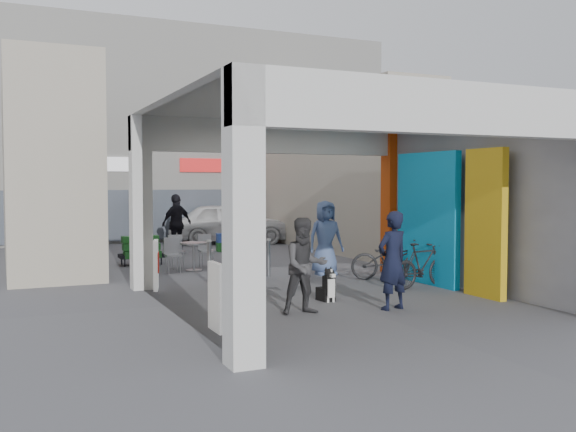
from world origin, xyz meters
name	(u,v)px	position (x,y,z in m)	size (l,w,h in m)	color
ground	(318,294)	(0.00, 0.00, 0.00)	(90.00, 90.00, 0.00)	#535358
arcade_canopy	(365,175)	(0.54, -0.82, 2.30)	(6.40, 6.45, 6.40)	silver
far_building	(156,136)	(0.00, 13.99, 3.99)	(18.00, 4.08, 8.00)	white
plaza_bldg_left	(44,170)	(-4.50, 7.50, 2.50)	(2.00, 9.00, 5.00)	#ABA08E
plaza_bldg_right	(338,172)	(4.50, 7.50, 2.50)	(2.00, 9.00, 5.00)	#ABA08E
bollard_left	(209,262)	(-1.51, 2.20, 0.45)	(0.09, 0.09, 0.91)	gray
bollard_center	(268,258)	(0.00, 2.53, 0.42)	(0.09, 0.09, 0.85)	gray
bollard_right	(326,253)	(1.52, 2.56, 0.47)	(0.09, 0.09, 0.94)	gray
advert_board_near	(217,297)	(-2.75, -2.16, 0.51)	(0.10, 0.55, 1.00)	white
advert_board_far	(156,265)	(-2.75, 1.81, 0.51)	(0.22, 0.55, 1.00)	white
cafe_set	(186,258)	(-1.40, 4.48, 0.30)	(1.38, 1.12, 0.84)	#A4A4A9
produce_stand	(141,253)	(-2.23, 5.88, 0.30)	(1.13, 0.61, 0.75)	black
crate_stack	(224,242)	(0.79, 8.12, 0.28)	(0.50, 0.42, 0.56)	#185317
border_collie	(328,287)	(-0.18, -0.75, 0.26)	(0.24, 0.47, 0.64)	black
man_with_dog	(392,260)	(0.47, -1.86, 0.84)	(0.61, 0.40, 1.68)	black
man_back_turned	(305,266)	(-1.04, -1.58, 0.79)	(0.77, 0.60, 1.59)	#3D3C3F
man_elderly	(326,238)	(1.35, 2.29, 0.87)	(0.85, 0.55, 1.74)	#526A9F
man_crates	(177,224)	(-0.69, 8.20, 0.91)	(1.06, 0.44, 1.81)	black
bicycle_front	(391,259)	(2.30, 0.98, 0.46)	(0.61, 1.76, 0.92)	black
bicycle_rear	(423,265)	(2.30, -0.21, 0.47)	(0.44, 1.55, 0.93)	black
white_van	(229,223)	(1.81, 10.59, 0.72)	(1.71, 4.26, 1.45)	silver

